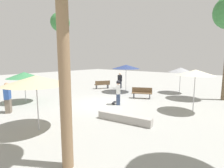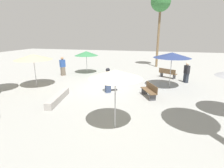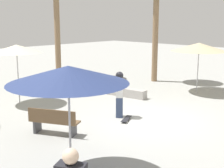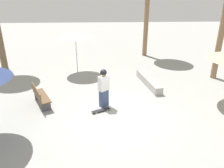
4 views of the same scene
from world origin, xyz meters
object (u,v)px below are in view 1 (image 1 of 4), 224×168
at_px(bench_far, 102,85).
at_px(bystander_far, 120,81).
at_px(shade_umbrella_tan, 36,80).
at_px(shade_umbrella_green, 24,75).
at_px(concrete_ledge, 124,118).
at_px(shade_umbrella_grey, 181,70).
at_px(bystander_watching, 8,98).
at_px(skater_main, 118,92).
at_px(bench_near, 142,93).
at_px(skateboard, 114,102).
at_px(shade_umbrella_cream, 195,73).
at_px(shade_umbrella_navy, 126,67).
at_px(palm_tree_center_left, 60,24).

height_order(bench_far, bystander_far, bystander_far).
distance_m(shade_umbrella_tan, shade_umbrella_green, 5.77).
height_order(concrete_ledge, shade_umbrella_grey, shade_umbrella_grey).
height_order(concrete_ledge, bystander_watching, bystander_watching).
xyz_separation_m(concrete_ledge, bystander_watching, (-3.09, 6.07, 0.69)).
bearing_deg(bystander_watching, skater_main, -89.03).
relative_size(concrete_ledge, bench_near, 1.76).
bearing_deg(shade_umbrella_grey, skateboard, 161.42).
xyz_separation_m(shade_umbrella_grey, bystander_watching, (-12.43, 5.60, -1.24)).
distance_m(shade_umbrella_green, bystander_far, 9.45).
distance_m(shade_umbrella_cream, shade_umbrella_green, 11.26).
bearing_deg(shade_umbrella_navy, concrete_ledge, -145.25).
bearing_deg(bench_far, concrete_ledge, -99.56).
bearing_deg(palm_tree_center_left, bench_near, -91.55).
relative_size(concrete_ledge, bench_far, 1.79).
height_order(concrete_ledge, shade_umbrella_cream, shade_umbrella_cream).
relative_size(bench_far, shade_umbrella_navy, 0.61).
xyz_separation_m(skateboard, shade_umbrella_cream, (1.41, -4.89, 2.28)).
height_order(skater_main, shade_umbrella_green, shade_umbrella_green).
bearing_deg(shade_umbrella_grey, shade_umbrella_green, 145.66).
bearing_deg(shade_umbrella_cream, shade_umbrella_green, 118.25).
bearing_deg(bench_far, shade_umbrella_navy, -58.70).
xyz_separation_m(shade_umbrella_tan, bystander_far, (11.14, 3.98, -1.40)).
bearing_deg(bench_far, shade_umbrella_grey, -37.25).
relative_size(skateboard, bystander_watching, 0.45).
height_order(bench_far, shade_umbrella_navy, shade_umbrella_navy).
bearing_deg(shade_umbrella_navy, shade_umbrella_cream, -110.93).
bearing_deg(bench_near, shade_umbrella_cream, 137.12).
xyz_separation_m(shade_umbrella_green, bystander_watching, (-1.75, -1.70, -1.09)).
bearing_deg(skater_main, concrete_ledge, -178.14).
bearing_deg(shade_umbrella_tan, bystander_far, 19.66).
xyz_separation_m(shade_umbrella_tan, bystander_watching, (0.13, 3.75, -1.34)).
distance_m(skateboard, bench_far, 6.26).
relative_size(bench_far, bystander_far, 0.96).
distance_m(bench_near, bystander_far, 5.08).
distance_m(shade_umbrella_navy, palm_tree_center_left, 9.94).
xyz_separation_m(shade_umbrella_cream, shade_umbrella_grey, (5.35, 2.62, -0.21)).
bearing_deg(palm_tree_center_left, shade_umbrella_green, -141.54).
height_order(skater_main, shade_umbrella_cream, shade_umbrella_cream).
distance_m(shade_umbrella_tan, bystander_far, 11.91).
bearing_deg(shade_umbrella_tan, palm_tree_center_left, 51.31).
relative_size(shade_umbrella_green, palm_tree_center_left, 0.28).
distance_m(concrete_ledge, palm_tree_center_left, 15.91).
xyz_separation_m(skateboard, palm_tree_center_left, (2.93, 10.46, 7.10)).
bearing_deg(shade_umbrella_grey, bench_far, 111.49).
bearing_deg(palm_tree_center_left, shade_umbrella_cream, -95.63).
distance_m(shade_umbrella_cream, bystander_watching, 10.94).
distance_m(skateboard, shade_umbrella_green, 6.65).
bearing_deg(bench_near, palm_tree_center_left, -28.25).
bearing_deg(shade_umbrella_cream, palm_tree_center_left, 84.37).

